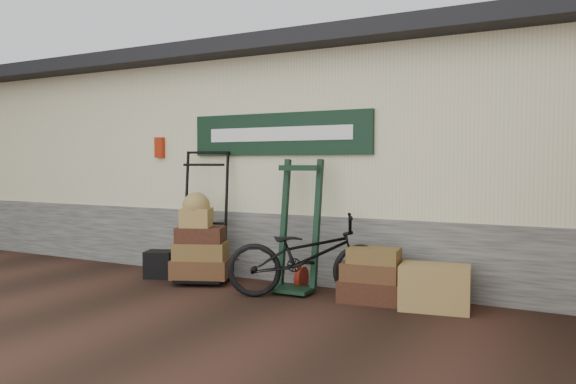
% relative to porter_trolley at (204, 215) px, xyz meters
% --- Properties ---
extents(ground, '(80.00, 80.00, 0.00)m').
position_rel_porter_trolley_xyz_m(ground, '(1.23, -0.59, -0.89)').
color(ground, black).
rests_on(ground, ground).
extents(station_building, '(14.40, 4.10, 3.20)m').
position_rel_porter_trolley_xyz_m(station_building, '(1.22, 2.14, 0.73)').
color(station_building, '#4C4C47').
rests_on(station_building, ground).
extents(porter_trolley, '(1.07, 0.95, 1.77)m').
position_rel_porter_trolley_xyz_m(porter_trolley, '(0.00, 0.00, 0.00)').
color(porter_trolley, black).
rests_on(porter_trolley, ground).
extents(green_barrow, '(0.59, 0.50, 1.62)m').
position_rel_porter_trolley_xyz_m(green_barrow, '(1.39, 0.03, -0.08)').
color(green_barrow, black).
rests_on(green_barrow, ground).
extents(suitcase_stack, '(0.75, 0.52, 0.63)m').
position_rel_porter_trolley_xyz_m(suitcase_stack, '(2.36, -0.04, -0.57)').
color(suitcase_stack, '#371911').
rests_on(suitcase_stack, ground).
extents(wicker_hamper, '(0.80, 0.59, 0.48)m').
position_rel_porter_trolley_xyz_m(wicker_hamper, '(3.08, -0.04, -0.65)').
color(wicker_hamper, olive).
rests_on(wicker_hamper, ground).
extents(black_trunk, '(0.46, 0.42, 0.37)m').
position_rel_porter_trolley_xyz_m(black_trunk, '(-0.66, -0.14, -0.70)').
color(black_trunk, black).
rests_on(black_trunk, ground).
extents(bicycle, '(1.37, 1.98, 1.09)m').
position_rel_porter_trolley_xyz_m(bicycle, '(1.63, -0.21, -0.34)').
color(bicycle, black).
rests_on(bicycle, ground).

